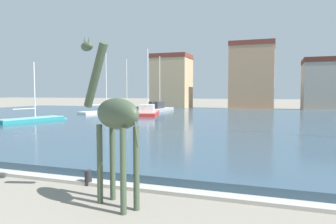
{
  "coord_description": "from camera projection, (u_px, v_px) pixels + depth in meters",
  "views": [
    {
      "loc": [
        5.15,
        -1.8,
        3.07
      ],
      "look_at": [
        0.59,
        11.27,
        2.2
      ],
      "focal_mm": 33.13,
      "sensor_mm": 36.0,
      "label": 1
    }
  ],
  "objects": [
    {
      "name": "townhouse_wide_warehouse",
      "position": [
        172.0,
        82.0,
        57.83
      ],
      "size": [
        6.8,
        5.86,
        10.11
      ],
      "color": "tan",
      "rests_on": "ground"
    },
    {
      "name": "sailboat_red",
      "position": [
        148.0,
        113.0,
        37.76
      ],
      "size": [
        4.4,
        8.14,
        8.34
      ],
      "color": "red",
      "rests_on": "ground"
    },
    {
      "name": "giraffe_statue",
      "position": [
        114.0,
        117.0,
        8.31
      ],
      "size": [
        2.56,
        1.61,
        4.74
      ],
      "color": "#3D4C38",
      "rests_on": "ground"
    },
    {
      "name": "sailboat_black",
      "position": [
        127.0,
        108.0,
        50.13
      ],
      "size": [
        2.14,
        7.2,
        8.45
      ],
      "color": "black",
      "rests_on": "ground"
    },
    {
      "name": "quay_edge_coping",
      "position": [
        109.0,
        184.0,
        10.19
      ],
      "size": [
        82.53,
        0.5,
        0.12
      ],
      "primitive_type": "cube",
      "color": "#ADA89E",
      "rests_on": "ground"
    },
    {
      "name": "harbor_water",
      "position": [
        221.0,
        121.0,
        30.95
      ],
      "size": [
        82.53,
        43.59,
        0.39
      ],
      "primitive_type": "cube",
      "color": "#334C60",
      "rests_on": "ground"
    },
    {
      "name": "sailboat_grey",
      "position": [
        160.0,
        110.0,
        44.8
      ],
      "size": [
        2.52,
        7.95,
        8.26
      ],
      "color": "#939399",
      "rests_on": "ground"
    },
    {
      "name": "townhouse_end_terrace",
      "position": [
        329.0,
        85.0,
        51.6
      ],
      "size": [
        8.28,
        7.35,
        8.72
      ],
      "color": "gray",
      "rests_on": "ground"
    },
    {
      "name": "mooring_bollard",
      "position": [
        88.0,
        178.0,
        10.26
      ],
      "size": [
        0.24,
        0.24,
        0.5
      ],
      "primitive_type": "cylinder",
      "color": "#232326",
      "rests_on": "ground"
    },
    {
      "name": "sailboat_teal",
      "position": [
        37.0,
        121.0,
        29.23
      ],
      "size": [
        3.16,
        7.44,
        5.91
      ],
      "color": "teal",
      "rests_on": "ground"
    },
    {
      "name": "townhouse_corner_house",
      "position": [
        252.0,
        76.0,
        55.02
      ],
      "size": [
        7.65,
        6.54,
        11.89
      ],
      "color": "tan",
      "rests_on": "ground"
    },
    {
      "name": "sailboat_white",
      "position": [
        108.0,
        113.0,
        41.17
      ],
      "size": [
        4.07,
        8.22,
        9.55
      ],
      "color": "white",
      "rests_on": "ground"
    }
  ]
}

